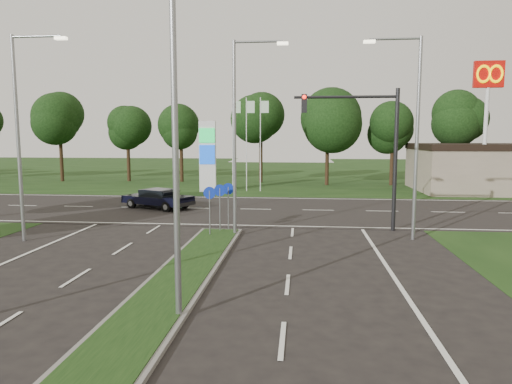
{
  "coord_description": "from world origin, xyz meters",
  "views": [
    {
      "loc": [
        3.88,
        -5.0,
        4.63
      ],
      "look_at": [
        1.88,
        15.19,
        2.2
      ],
      "focal_mm": 32.0,
      "sensor_mm": 36.0,
      "label": 1
    }
  ],
  "objects": [
    {
      "name": "verge_far",
      "position": [
        0.0,
        55.0,
        0.0
      ],
      "size": [
        160.0,
        50.0,
        0.02
      ],
      "primitive_type": "cube",
      "color": "black",
      "rests_on": "ground"
    },
    {
      "name": "cross_road",
      "position": [
        0.0,
        24.0,
        0.0
      ],
      "size": [
        160.0,
        12.0,
        0.02
      ],
      "primitive_type": "cube",
      "color": "black",
      "rests_on": "ground"
    },
    {
      "name": "median_kerb",
      "position": [
        0.0,
        4.0,
        0.06
      ],
      "size": [
        2.0,
        26.0,
        0.12
      ],
      "primitive_type": "cube",
      "color": "slate",
      "rests_on": "ground"
    },
    {
      "name": "streetlight_median_near",
      "position": [
        1.0,
        6.0,
        5.08
      ],
      "size": [
        2.53,
        0.22,
        9.0
      ],
      "color": "gray",
      "rests_on": "ground"
    },
    {
      "name": "streetlight_median_far",
      "position": [
        1.0,
        16.0,
        5.08
      ],
      "size": [
        2.53,
        0.22,
        9.0
      ],
      "color": "gray",
      "rests_on": "ground"
    },
    {
      "name": "streetlight_left_far",
      "position": [
        -8.3,
        14.0,
        5.08
      ],
      "size": [
        2.53,
        0.22,
        9.0
      ],
      "color": "gray",
      "rests_on": "ground"
    },
    {
      "name": "streetlight_right_far",
      "position": [
        8.8,
        16.0,
        5.08
      ],
      "size": [
        2.53,
        0.22,
        9.0
      ],
      "rotation": [
        0.0,
        0.0,
        3.14
      ],
      "color": "gray",
      "rests_on": "ground"
    },
    {
      "name": "traffic_signal",
      "position": [
        7.19,
        18.0,
        4.65
      ],
      "size": [
        5.1,
        0.42,
        7.0
      ],
      "color": "black",
      "rests_on": "ground"
    },
    {
      "name": "median_signs",
      "position": [
        0.0,
        16.4,
        1.71
      ],
      "size": [
        1.16,
        1.76,
        2.38
      ],
      "color": "gray",
      "rests_on": "ground"
    },
    {
      "name": "gas_pylon",
      "position": [
        -3.79,
        33.05,
        3.2
      ],
      "size": [
        5.8,
        1.26,
        8.0
      ],
      "color": "silver",
      "rests_on": "ground"
    },
    {
      "name": "mcdonalds_sign",
      "position": [
        18.0,
        31.97,
        7.99
      ],
      "size": [
        2.2,
        0.47,
        10.4
      ],
      "color": "silver",
      "rests_on": "ground"
    },
    {
      "name": "treeline_far",
      "position": [
        0.1,
        39.93,
        6.83
      ],
      "size": [
        6.0,
        6.0,
        9.9
      ],
      "color": "black",
      "rests_on": "ground"
    },
    {
      "name": "navy_sedan",
      "position": [
        -5.42,
        23.78,
        0.69
      ],
      "size": [
        5.02,
        3.67,
        1.28
      ],
      "rotation": [
        0.0,
        0.0,
        1.14
      ],
      "color": "black",
      "rests_on": "ground"
    }
  ]
}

